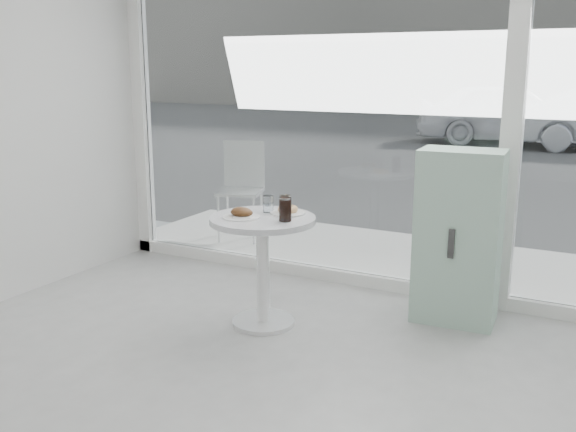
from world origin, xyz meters
The scene contains 12 objects.
storefront centered at (0.07, 3.00, 1.71)m, with size 5.00×0.14×3.00m.
main_table centered at (-0.50, 1.90, 0.55)m, with size 0.72×0.72×0.77m.
patio_deck centered at (0.00, 3.80, 0.03)m, with size 5.60×1.60×0.05m, color silver.
street centered at (0.00, 16.00, 0.00)m, with size 40.00×24.00×0.00m, color #3D3D3D.
mint_cabinet centered at (0.66, 2.60, 0.61)m, with size 0.58×0.41×1.22m.
patio_chair centered at (-1.77, 3.69, 0.60)m, with size 0.53×0.53×0.97m.
car_white centered at (-0.89, 13.99, 0.71)m, with size 1.67×4.16×1.42m, color white.
plate_fritter centered at (-0.61, 1.81, 0.80)m, with size 0.25×0.25×0.07m.
plate_donut centered at (-0.39, 2.06, 0.79)m, with size 0.24×0.24×0.06m.
water_tumbler_a centered at (-0.54, 2.04, 0.82)m, with size 0.07×0.07×0.12m.
water_tumbler_b centered at (-0.41, 2.05, 0.83)m, with size 0.08×0.08×0.13m.
cola_glass centered at (-0.31, 1.86, 0.85)m, with size 0.08×0.08×0.16m.
Camera 1 is at (1.62, -1.74, 1.76)m, focal length 40.00 mm.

